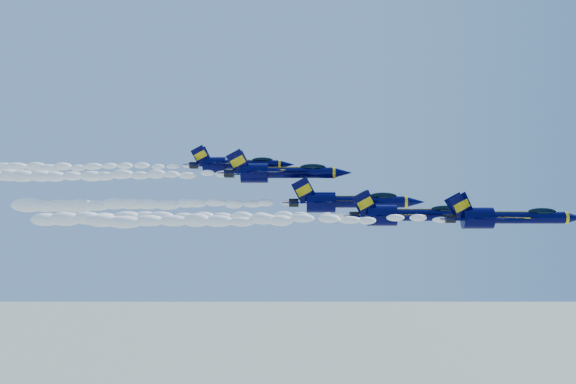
{
  "coord_description": "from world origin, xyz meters",
  "views": [
    {
      "loc": [
        -7.02,
        -87.17,
        153.27
      ],
      "look_at": [
        -9.72,
        1.53,
        154.88
      ],
      "focal_mm": 40.0,
      "sensor_mm": 36.0,
      "label": 1
    }
  ],
  "objects_px": {
    "jet_fourth": "(280,172)",
    "jet_third": "(348,202)",
    "jet_second": "(409,215)",
    "jet_fifth": "(235,164)",
    "jet_lead": "(505,217)"
  },
  "relations": [
    {
      "from": "jet_third",
      "to": "jet_fourth",
      "type": "xyz_separation_m",
      "value": [
        -10.04,
        1.96,
        4.37
      ]
    },
    {
      "from": "jet_fifth",
      "to": "jet_third",
      "type": "bearing_deg",
      "value": -25.64
    },
    {
      "from": "jet_second",
      "to": "jet_fourth",
      "type": "height_order",
      "value": "jet_fourth"
    },
    {
      "from": "jet_fourth",
      "to": "jet_fifth",
      "type": "distance_m",
      "value": 9.93
    },
    {
      "from": "jet_third",
      "to": "jet_lead",
      "type": "bearing_deg",
      "value": -53.23
    },
    {
      "from": "jet_third",
      "to": "jet_fourth",
      "type": "height_order",
      "value": "jet_fourth"
    },
    {
      "from": "jet_lead",
      "to": "jet_third",
      "type": "bearing_deg",
      "value": 126.77
    },
    {
      "from": "jet_second",
      "to": "jet_fifth",
      "type": "xyz_separation_m",
      "value": [
        -24.13,
        22.44,
        7.66
      ]
    },
    {
      "from": "jet_second",
      "to": "jet_fourth",
      "type": "distance_m",
      "value": 23.93
    },
    {
      "from": "jet_fourth",
      "to": "jet_fifth",
      "type": "height_order",
      "value": "jet_fifth"
    },
    {
      "from": "jet_second",
      "to": "jet_fifth",
      "type": "distance_m",
      "value": 33.83
    },
    {
      "from": "jet_second",
      "to": "jet_third",
      "type": "height_order",
      "value": "jet_third"
    },
    {
      "from": "jet_third",
      "to": "jet_fifth",
      "type": "bearing_deg",
      "value": 154.36
    },
    {
      "from": "jet_fourth",
      "to": "jet_third",
      "type": "bearing_deg",
      "value": -11.04
    },
    {
      "from": "jet_third",
      "to": "jet_fifth",
      "type": "relative_size",
      "value": 1.18
    }
  ]
}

